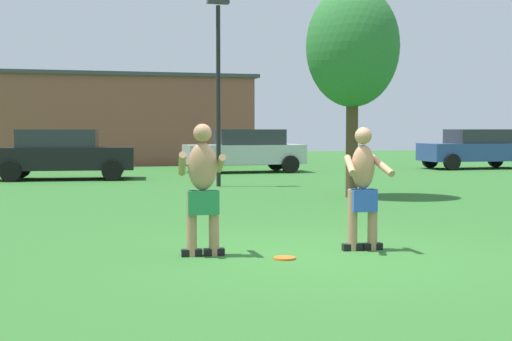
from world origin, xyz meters
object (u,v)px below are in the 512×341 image
tree_right_field (353,48)px  player_in_blue (363,187)px  car_blue_mid_lot (476,148)px  frisbee (285,258)px  car_black_near_post (63,153)px  player_near (203,186)px  car_silver_far_end (245,150)px  lamp_post (218,69)px

tree_right_field → player_in_blue: bearing=-111.9°
player_in_blue → car_blue_mid_lot: player_in_blue is taller
player_in_blue → frisbee: bearing=-163.9°
frisbee → car_blue_mid_lot: 21.94m
tree_right_field → frisbee: bearing=-118.7°
frisbee → car_black_near_post: car_black_near_post is taller
player_in_blue → player_near: bearing=176.0°
car_black_near_post → tree_right_field: 10.58m
player_near → player_in_blue: 2.12m
player_near → car_silver_far_end: player_near is taller
player_in_blue → car_silver_far_end: player_in_blue is taller
player_in_blue → lamp_post: bearing=87.6°
player_near → tree_right_field: tree_right_field is taller
player_in_blue → car_black_near_post: 15.30m
tree_right_field → car_blue_mid_lot: bearing=46.0°
car_silver_far_end → tree_right_field: tree_right_field is taller
car_blue_mid_lot → car_black_near_post: bearing=-172.9°
tree_right_field → lamp_post: bearing=120.4°
car_silver_far_end → tree_right_field: bearing=-90.2°
car_black_near_post → lamp_post: lamp_post is taller
player_in_blue → tree_right_field: bearing=68.1°
player_in_blue → frisbee: size_ratio=5.96×
player_in_blue → car_silver_far_end: size_ratio=0.38×
frisbee → player_in_blue: bearing=16.1°
player_near → player_in_blue: size_ratio=1.03×
player_near → tree_right_field: size_ratio=0.34×
lamp_post → tree_right_field: lamp_post is taller
car_black_near_post → tree_right_field: bearing=-50.9°
player_near → frisbee: bearing=-28.1°
player_in_blue → tree_right_field: tree_right_field is taller
player_in_blue → car_black_near_post: size_ratio=0.36×
car_black_near_post → tree_right_field: size_ratio=0.91×
frisbee → car_black_near_post: size_ratio=0.06×
player_near → car_silver_far_end: bearing=73.6°
frisbee → car_black_near_post: bearing=99.3°
car_blue_mid_lot → player_in_blue: bearing=-126.4°
player_near → tree_right_field: (4.89, 6.75, 2.60)m
car_black_near_post → tree_right_field: (6.46, -7.95, 2.66)m
car_blue_mid_lot → car_silver_far_end: same height
player_near → car_blue_mid_lot: (14.52, 16.71, -0.06)m
car_blue_mid_lot → car_silver_far_end: (-9.59, 0.07, 0.00)m
car_blue_mid_lot → tree_right_field: size_ratio=0.89×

